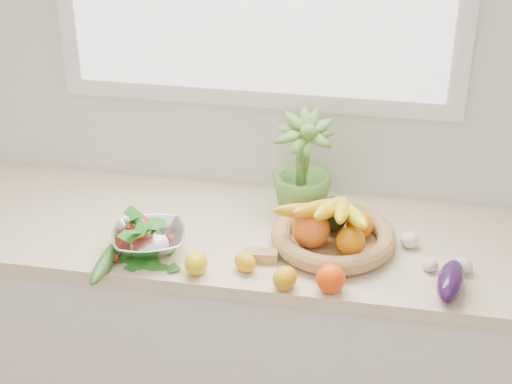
% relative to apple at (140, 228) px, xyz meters
% --- Properties ---
extents(back_wall, '(4.50, 0.02, 2.70)m').
position_rel_apple_xyz_m(back_wall, '(0.29, 0.41, 0.41)').
color(back_wall, white).
rests_on(back_wall, ground).
extents(counter_cabinet, '(2.20, 0.58, 0.86)m').
position_rel_apple_xyz_m(counter_cabinet, '(0.29, 0.11, -0.51)').
color(counter_cabinet, silver).
rests_on(counter_cabinet, ground).
extents(countertop, '(2.24, 0.62, 0.04)m').
position_rel_apple_xyz_m(countertop, '(0.29, 0.11, -0.06)').
color(countertop, beige).
rests_on(countertop, counter_cabinet).
extents(orange_loose, '(0.09, 0.09, 0.08)m').
position_rel_apple_xyz_m(orange_loose, '(0.60, -0.16, 0.00)').
color(orange_loose, '#FF4108').
rests_on(orange_loose, countertop).
extents(lemon_a, '(0.06, 0.08, 0.06)m').
position_rel_apple_xyz_m(lemon_a, '(0.21, -0.14, -0.01)').
color(lemon_a, yellow).
rests_on(lemon_a, countertop).
extents(lemon_b, '(0.08, 0.10, 0.06)m').
position_rel_apple_xyz_m(lemon_b, '(0.47, -0.17, -0.01)').
color(lemon_b, '#CE8E0B').
rests_on(lemon_b, countertop).
extents(lemon_c, '(0.09, 0.09, 0.06)m').
position_rel_apple_xyz_m(lemon_c, '(0.35, -0.11, -0.01)').
color(lemon_c, '#E8A20C').
rests_on(lemon_c, countertop).
extents(apple, '(0.10, 0.10, 0.08)m').
position_rel_apple_xyz_m(apple, '(0.00, 0.00, 0.00)').
color(apple, '#B61F0E').
rests_on(apple, countertop).
extents(ginger, '(0.11, 0.05, 0.03)m').
position_rel_apple_xyz_m(ginger, '(0.38, -0.05, -0.02)').
color(ginger, tan).
rests_on(ginger, countertop).
extents(garlic_a, '(0.05, 0.05, 0.04)m').
position_rel_apple_xyz_m(garlic_a, '(0.87, -0.01, -0.02)').
color(garlic_a, silver).
rests_on(garlic_a, countertop).
extents(garlic_b, '(0.07, 0.07, 0.05)m').
position_rel_apple_xyz_m(garlic_b, '(0.81, 0.11, -0.01)').
color(garlic_b, silver).
rests_on(garlic_b, countertop).
extents(garlic_c, '(0.06, 0.06, 0.05)m').
position_rel_apple_xyz_m(garlic_c, '(0.96, -0.00, -0.02)').
color(garlic_c, beige).
rests_on(garlic_c, countertop).
extents(eggplant, '(0.10, 0.20, 0.08)m').
position_rel_apple_xyz_m(eggplant, '(0.92, -0.11, -0.00)').
color(eggplant, '#260E36').
rests_on(eggplant, countertop).
extents(cucumber, '(0.04, 0.23, 0.04)m').
position_rel_apple_xyz_m(cucumber, '(-0.05, -0.17, -0.02)').
color(cucumber, '#245A1A').
rests_on(cucumber, countertop).
extents(radish, '(0.04, 0.04, 0.03)m').
position_rel_apple_xyz_m(radish, '(-0.04, -0.13, -0.02)').
color(radish, red).
rests_on(radish, countertop).
extents(potted_herb, '(0.21, 0.21, 0.34)m').
position_rel_apple_xyz_m(potted_herb, '(0.46, 0.25, 0.13)').
color(potted_herb, '#518430').
rests_on(potted_herb, countertop).
extents(fruit_basket, '(0.47, 0.47, 0.19)m').
position_rel_apple_xyz_m(fruit_basket, '(0.58, 0.07, 0.01)').
color(fruit_basket, tan).
rests_on(fruit_basket, countertop).
extents(colander_with_spinach, '(0.27, 0.27, 0.12)m').
position_rel_apple_xyz_m(colander_with_spinach, '(0.05, -0.06, 0.02)').
color(colander_with_spinach, silver).
rests_on(colander_with_spinach, countertop).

